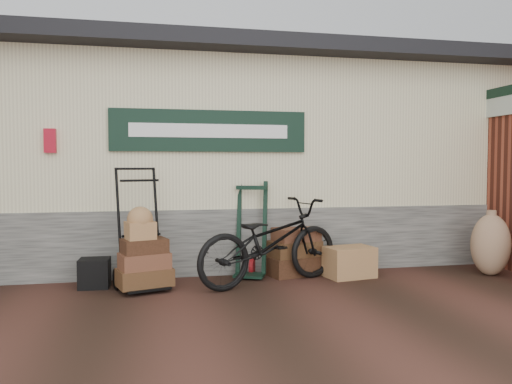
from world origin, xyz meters
TOP-DOWN VIEW (x-y plane):
  - ground at (0.00, 0.00)m, footprint 80.00×80.00m
  - station_building at (-0.01, 2.74)m, footprint 14.40×4.10m
  - porter_trolley at (-1.21, 0.48)m, footprint 0.88×0.76m
  - green_barrow at (0.23, 0.85)m, footprint 0.58×0.54m
  - suitcase_stack at (0.83, 0.85)m, footprint 0.83×0.64m
  - wicker_hamper at (1.51, 0.54)m, footprint 0.69×0.51m
  - black_trunk at (-1.76, 0.63)m, footprint 0.37×0.32m
  - bicycle at (0.38, 0.38)m, footprint 1.40×2.17m
  - burlap_sack_left at (3.43, 0.25)m, footprint 0.62×0.56m

SIDE VIEW (x-z plane):
  - ground at x=0.00m, z-range 0.00..0.00m
  - black_trunk at x=-1.76m, z-range 0.00..0.36m
  - wicker_hamper at x=1.51m, z-range 0.00..0.41m
  - suitcase_stack at x=0.83m, z-range 0.00..0.65m
  - burlap_sack_left at x=3.43m, z-range 0.00..0.83m
  - bicycle at x=0.38m, z-range 0.00..1.19m
  - green_barrow at x=0.23m, z-range 0.00..1.28m
  - porter_trolley at x=-1.21m, z-range 0.00..1.50m
  - station_building at x=-0.01m, z-range 0.01..3.21m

